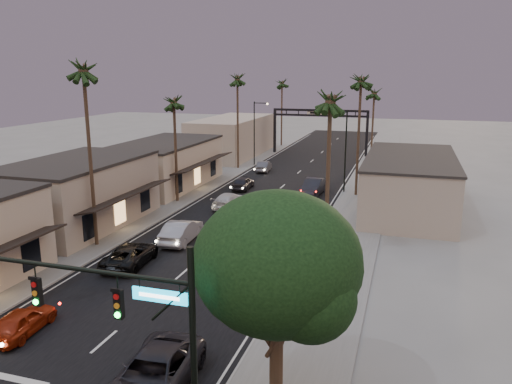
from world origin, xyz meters
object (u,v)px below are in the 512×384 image
Objects in this scene: oncoming_red at (22,321)px; curbside_black at (277,266)px; corner_tree at (279,269)px; palm_ra at (331,95)px; streetlight_right at (343,145)px; palm_ld at (237,76)px; palm_rb at (361,77)px; streetlight_left at (256,128)px; oncoming_pickup at (130,255)px; oncoming_silver at (181,231)px; curbside_near at (154,374)px; palm_lc at (174,98)px; arch at (320,120)px; palm_lb at (83,65)px; palm_far at (282,81)px; palm_rc at (374,90)px; traffic_signal at (138,320)px.

curbside_black is at bearing -139.37° from oncoming_red.
palm_ra is (-0.88, 16.55, 5.46)m from corner_tree.
streetlight_right is 0.63× the size of palm_ld.
curbside_black is at bearing -95.91° from palm_rb.
streetlight_left is at bearing 136.79° from streetlight_right.
oncoming_silver is (1.23, 5.50, 0.12)m from oncoming_pickup.
curbside_near reaches higher than curbside_black.
palm_lc is at bearing -94.37° from streetlight_left.
palm_lc reaches higher than arch.
palm_ra is (17.20, 2.00, -1.94)m from palm_lb.
oncoming_silver is (5.79, -11.21, -9.61)m from palm_lc.
oncoming_red is (-12.96, -14.50, -10.76)m from palm_ra.
palm_lc is at bearing -90.00° from palm_ld.
oncoming_pickup is 0.89× the size of curbside_near.
palm_far is at bearing 104.14° from corner_tree.
palm_lb is 1.07× the size of palm_rb.
corner_tree is 0.62× the size of palm_ld.
palm_ra is at bearing 93.03° from corner_tree.
palm_far reaches higher than streetlight_left.
palm_ra is at bearing -60.98° from palm_ld.
palm_lc is at bearing 130.26° from curbside_black.
curbside_near is (-5.19, -0.26, -5.15)m from corner_tree.
palm_lc is at bearing -80.52° from oncoming_pickup.
palm_rc is at bearing 58.44° from palm_lc.
palm_lc is at bearing 122.34° from corner_tree.
traffic_signal is 0.95× the size of streetlight_left.
palm_ld is 39.56m from curbside_black.
curbside_near is at bearing 108.06° from oncoming_silver.
arch reaches higher than curbside_near.
corner_tree is at bearing -89.11° from palm_rc.
arch is at bearing -97.45° from oncoming_silver.
arch is 49.39m from palm_lb.
palm_lb is (-15.52, -23.00, 8.06)m from streetlight_right.
palm_far is 2.20× the size of curbside_near.
oncoming_red is 0.67× the size of curbside_near.
palm_rc is at bearing 87.22° from traffic_signal.
streetlight_left is 0.59× the size of palm_lb.
oncoming_red is 15.36m from oncoming_silver.
palm_far is at bearing 116.43° from palm_rb.
streetlight_left is 48.79m from oncoming_red.
arch is at bearing 108.30° from palm_rb.
streetlight_left is (-16.40, 50.55, -0.65)m from corner_tree.
palm_far is (0.30, 56.00, -1.94)m from palm_lb.
oncoming_pickup is at bearing -82.73° from palm_ld.
palm_ld is 2.67× the size of oncoming_pickup.
palm_rb reaches higher than palm_lc.
streetlight_right is at bearing 55.99° from palm_lb.
palm_rb is at bearing 91.37° from corner_tree.
streetlight_right reaches higher than curbside_black.
palm_far is (-16.90, 14.00, 0.97)m from palm_rc.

